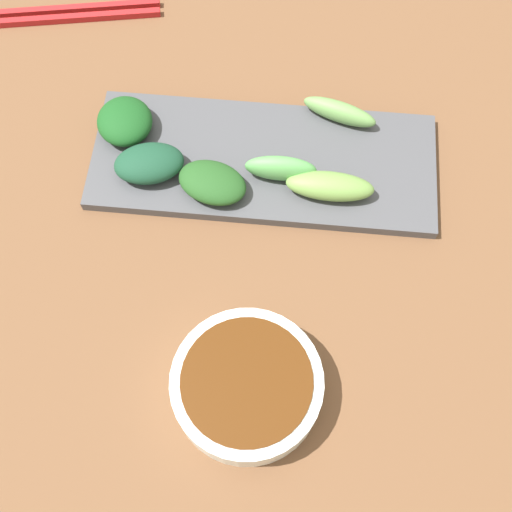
{
  "coord_description": "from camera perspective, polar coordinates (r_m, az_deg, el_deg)",
  "views": [
    {
      "loc": [
        -0.26,
        -0.03,
        0.59
      ],
      "look_at": [
        -0.02,
        -0.01,
        0.05
      ],
      "focal_mm": 44.93,
      "sensor_mm": 36.0,
      "label": 1
    }
  ],
  "objects": [
    {
      "name": "chopsticks",
      "position": [
        0.84,
        -16.85,
        19.9
      ],
      "size": [
        0.06,
        0.23,
        0.01
      ],
      "rotation": [
        0.0,
        0.0,
        0.19
      ],
      "color": "#B31E20",
      "rests_on": "tabletop"
    },
    {
      "name": "broccoli_stalk_1",
      "position": [
        0.65,
        2.21,
        7.81
      ],
      "size": [
        0.02,
        0.07,
        0.03
      ],
      "primitive_type": "ellipsoid",
      "rotation": [
        0.0,
        0.0,
        0.01
      ],
      "color": "#5DAC57",
      "rests_on": "serving_plate"
    },
    {
      "name": "broccoli_leafy_4",
      "position": [
        0.69,
        -11.61,
        11.67
      ],
      "size": [
        0.08,
        0.07,
        0.03
      ],
      "primitive_type": "ellipsoid",
      "rotation": [
        0.0,
        0.0,
        0.34
      ],
      "color": "#18501D",
      "rests_on": "serving_plate"
    },
    {
      "name": "broccoli_leafy_0",
      "position": [
        0.66,
        -9.5,
        8.14
      ],
      "size": [
        0.06,
        0.08,
        0.03
      ],
      "primitive_type": "ellipsoid",
      "rotation": [
        0.0,
        0.0,
        0.24
      ],
      "color": "#1A472F",
      "rests_on": "serving_plate"
    },
    {
      "name": "serving_plate",
      "position": [
        0.67,
        0.68,
        8.4
      ],
      "size": [
        0.14,
        0.36,
        0.01
      ],
      "primitive_type": "cube",
      "color": "#4A4B4F",
      "rests_on": "tabletop"
    },
    {
      "name": "broccoli_leafy_2",
      "position": [
        0.64,
        -3.91,
        6.54
      ],
      "size": [
        0.07,
        0.08,
        0.02
      ],
      "primitive_type": "ellipsoid",
      "rotation": [
        0.0,
        0.0,
        -0.27
      ],
      "color": "#245220",
      "rests_on": "serving_plate"
    },
    {
      "name": "sauce_bowl",
      "position": [
        0.57,
        -0.81,
        -11.45
      ],
      "size": [
        0.13,
        0.13,
        0.04
      ],
      "color": "white",
      "rests_on": "tabletop"
    },
    {
      "name": "broccoli_stalk_5",
      "position": [
        0.64,
        6.59,
        6.19
      ],
      "size": [
        0.03,
        0.09,
        0.03
      ],
      "primitive_type": "ellipsoid",
      "rotation": [
        0.0,
        0.0,
        -0.02
      ],
      "color": "#739F4A",
      "rests_on": "serving_plate"
    },
    {
      "name": "tabletop",
      "position": [
        0.64,
        -0.63,
        -0.1
      ],
      "size": [
        2.1,
        2.1,
        0.02
      ],
      "primitive_type": "cube",
      "color": "brown",
      "rests_on": "ground"
    },
    {
      "name": "broccoli_stalk_3",
      "position": [
        0.69,
        7.45,
        12.61
      ],
      "size": [
        0.04,
        0.08,
        0.02
      ],
      "primitive_type": "ellipsoid",
      "rotation": [
        0.0,
        0.0,
        -0.3
      ],
      "color": "#6C9E52",
      "rests_on": "serving_plate"
    }
  ]
}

